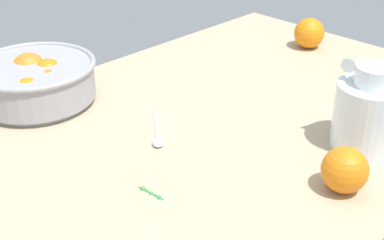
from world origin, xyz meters
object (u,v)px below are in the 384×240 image
at_px(loose_orange_0, 309,33).
at_px(loose_orange_1, 345,170).
at_px(spoon, 157,133).
at_px(fruit_bowl, 34,81).
at_px(juice_pitcher, 368,117).

relative_size(loose_orange_0, loose_orange_1, 1.04).
bearing_deg(loose_orange_1, spoon, 105.45).
distance_m(fruit_bowl, spoon, 0.32).
bearing_deg(fruit_bowl, loose_orange_0, -18.30).
height_order(fruit_bowl, spoon, fruit_bowl).
height_order(juice_pitcher, loose_orange_0, juice_pitcher).
height_order(juice_pitcher, loose_orange_1, juice_pitcher).
bearing_deg(loose_orange_1, fruit_bowl, 105.96).
xyz_separation_m(loose_orange_1, spoon, (-0.10, 0.36, -0.04)).
bearing_deg(spoon, juice_pitcher, -50.64).
distance_m(juice_pitcher, loose_orange_0, 0.53).
xyz_separation_m(loose_orange_0, spoon, (-0.63, -0.07, -0.04)).
relative_size(juice_pitcher, loose_orange_0, 2.09).
distance_m(fruit_bowl, loose_orange_1, 0.69).
distance_m(juice_pitcher, loose_orange_1, 0.17).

